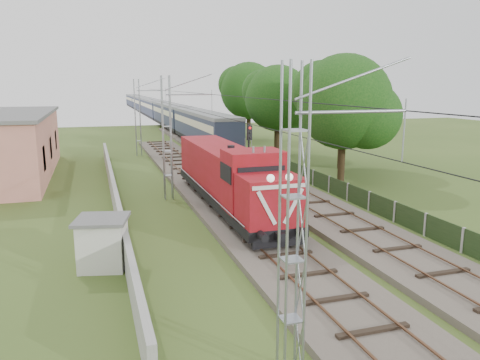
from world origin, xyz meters
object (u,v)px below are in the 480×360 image
object	(u,v)px
relay_hut	(103,243)
locomotive	(229,176)
coach_rake	(153,107)
signal_post	(249,146)

from	to	relation	value
relay_hut	locomotive	bearing A→B (deg)	43.15
coach_rake	relay_hut	size ratio (longest dim) A/B	47.53
locomotive	relay_hut	distance (m)	10.20
coach_rake	signal_post	xyz separation A→B (m)	(-2.18, -70.81, 0.66)
locomotive	coach_rake	world-z (taller)	locomotive
coach_rake	relay_hut	bearing A→B (deg)	-98.56
relay_hut	signal_post	bearing A→B (deg)	48.62
locomotive	coach_rake	bearing A→B (deg)	86.21
signal_post	relay_hut	size ratio (longest dim) A/B	1.92
coach_rake	locomotive	bearing A→B (deg)	-93.79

